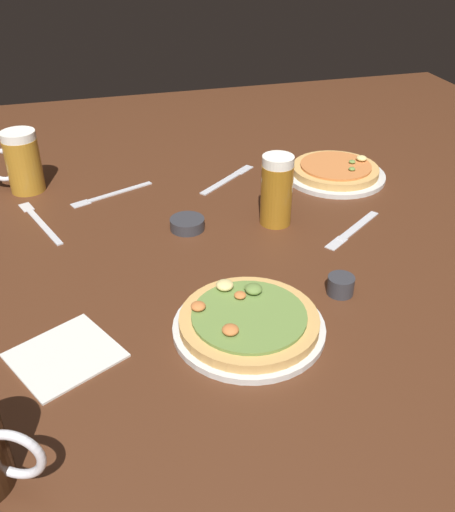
# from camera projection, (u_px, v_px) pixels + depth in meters

# --- Properties ---
(ground_plane) EXTENTS (2.40, 2.40, 0.03)m
(ground_plane) POSITION_uv_depth(u_px,v_px,m) (228.00, 271.00, 1.15)
(ground_plane) COLOR #4C2816
(pizza_plate_near) EXTENTS (0.26, 0.26, 0.05)m
(pizza_plate_near) POSITION_uv_depth(u_px,v_px,m) (249.00, 322.00, 0.96)
(pizza_plate_near) COLOR silver
(pizza_plate_near) RESTS_ON ground_plane
(pizza_plate_far) EXTENTS (0.26, 0.26, 0.05)m
(pizza_plate_far) POSITION_uv_depth(u_px,v_px,m) (335.00, 172.00, 1.49)
(pizza_plate_far) COLOR silver
(pizza_plate_far) RESTS_ON ground_plane
(beer_mug_dark) EXTENTS (0.07, 0.13, 0.16)m
(beer_mug_dark) POSITION_uv_depth(u_px,v_px,m) (276.00, 190.00, 1.26)
(beer_mug_dark) COLOR #9E6619
(beer_mug_dark) RESTS_ON ground_plane
(beer_mug_pale) EXTENTS (0.14, 0.08, 0.15)m
(beer_mug_pale) POSITION_uv_depth(u_px,v_px,m) (22.00, 162.00, 1.39)
(beer_mug_pale) COLOR #B27A23
(beer_mug_pale) RESTS_ON ground_plane
(ramekin_sauce) EXTENTS (0.08, 0.08, 0.03)m
(ramekin_sauce) POSITION_uv_depth(u_px,v_px,m) (187.00, 224.00, 1.26)
(ramekin_sauce) COLOR #333338
(ramekin_sauce) RESTS_ON ground_plane
(ramekin_butter) EXTENTS (0.05, 0.05, 0.04)m
(ramekin_butter) POSITION_uv_depth(u_px,v_px,m) (341.00, 285.00, 1.05)
(ramekin_butter) COLOR #333338
(ramekin_butter) RESTS_ON ground_plane
(napkin_folded) EXTENTS (0.20, 0.20, 0.01)m
(napkin_folded) POSITION_uv_depth(u_px,v_px,m) (65.00, 354.00, 0.92)
(napkin_folded) COLOR silver
(napkin_folded) RESTS_ON ground_plane
(fork_left) EXTENTS (0.21, 0.10, 0.01)m
(fork_left) POSITION_uv_depth(u_px,v_px,m) (111.00, 194.00, 1.41)
(fork_left) COLOR silver
(fork_left) RESTS_ON ground_plane
(knife_right) EXTENTS (0.18, 0.14, 0.01)m
(knife_right) POSITION_uv_depth(u_px,v_px,m) (353.00, 229.00, 1.26)
(knife_right) COLOR silver
(knife_right) RESTS_ON ground_plane
(fork_spare) EXTENTS (0.10, 0.23, 0.01)m
(fork_spare) POSITION_uv_depth(u_px,v_px,m) (40.00, 221.00, 1.29)
(fork_spare) COLOR silver
(fork_spare) RESTS_ON ground_plane
(knife_spare) EXTENTS (0.18, 0.15, 0.01)m
(knife_spare) POSITION_uv_depth(u_px,v_px,m) (228.00, 179.00, 1.48)
(knife_spare) COLOR silver
(knife_spare) RESTS_ON ground_plane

